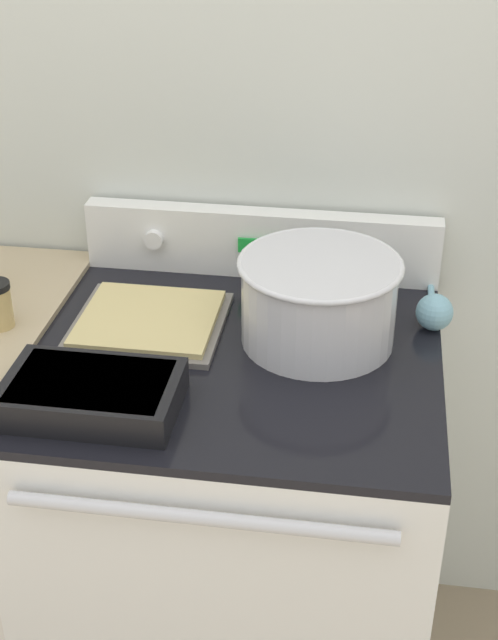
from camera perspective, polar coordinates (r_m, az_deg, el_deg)
The scene contains 7 objects.
kitchen_wall at distance 1.87m, azimuth 1.11°, elevation 13.15°, with size 8.00×0.05×2.50m.
stove_range at distance 1.95m, azimuth -0.68°, elevation -13.43°, with size 0.76×0.73×0.91m.
control_panel at distance 1.91m, azimuth 0.79°, elevation 4.95°, with size 0.76×0.07×0.15m.
mixing_bowl at distance 1.66m, azimuth 4.49°, elevation 1.49°, with size 0.31×0.31×0.17m.
casserole_dish at distance 1.52m, azimuth -10.03°, elevation -4.58°, with size 0.29×0.19×0.06m.
baking_tray at distance 1.75m, azimuth -6.43°, elevation -0.08°, with size 0.29×0.28×0.02m.
ladle at distance 1.77m, azimuth 11.76°, elevation 0.61°, with size 0.07×0.27×0.07m.
Camera 1 is at (0.23, -1.04, 1.80)m, focal length 50.00 mm.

